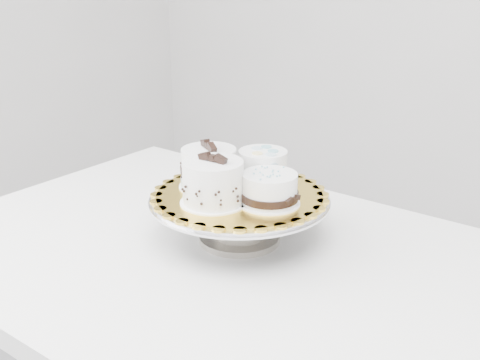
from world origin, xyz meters
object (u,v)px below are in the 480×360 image
Objects in this scene: cake_dots at (263,168)px; cake_ribbon at (270,190)px; cake_board at (240,195)px; cake_swirl at (213,183)px; table at (229,291)px; cake_banded at (209,170)px; cake_stand at (240,210)px.

cake_dots is 0.10m from cake_ribbon.
cake_board is 2.70× the size of cake_dots.
cake_swirl is at bearing -97.57° from cake_board.
table is 0.22m from cake_swirl.
cake_dots is (-0.01, 0.12, 0.21)m from table.
cake_ribbon is (0.14, 0.00, -0.01)m from cake_banded.
cake_banded is (-0.06, 0.06, -0.00)m from cake_swirl.
cake_swirl reaches higher than cake_banded.
cake_dots is at bearing 73.83° from cake_banded.
cake_swirl is at bearing -99.13° from cake_dots.
cake_swirl reaches higher than cake_board.
table is at bearing -70.91° from cake_stand.
cake_banded is at bearing -179.48° from cake_ribbon.
table is at bearing -70.91° from cake_board.
cake_dots is (0.01, 0.07, 0.04)m from cake_board.
cake_dots is at bearing 95.62° from table.
cake_stand is at bearing 108.15° from table.
cake_dots reaches higher than cake_board.
cake_dots is at bearing 133.14° from cake_ribbon.
cake_swirl is at bearing -162.96° from table.
cake_banded is at bearing 150.43° from table.
cake_board is 2.59× the size of cake_swirl.
cake_banded is 0.11m from cake_dots.
table is at bearing -137.38° from cake_ribbon.
table is at bearing 0.18° from cake_banded.
cake_banded is (-0.07, -0.01, 0.04)m from cake_board.
table is 3.49× the size of cake_stand.
cake_swirl reaches higher than cake_stand.
cake_swirl is (-0.01, -0.07, 0.04)m from cake_board.
cake_swirl reaches higher than cake_dots.
cake_swirl is 1.04× the size of cake_ribbon.
cake_swirl is 0.13m from cake_dots.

